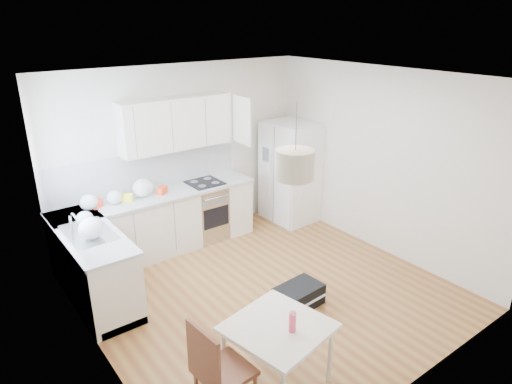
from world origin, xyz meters
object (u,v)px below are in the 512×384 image
at_px(refrigerator, 291,172).
at_px(dining_table, 278,332).
at_px(dining_chair, 225,369).
at_px(gym_bag, 298,296).

distance_m(refrigerator, dining_table, 3.91).
bearing_deg(dining_chair, gym_bag, 22.96).
bearing_deg(refrigerator, dining_chair, -139.54).
distance_m(dining_table, gym_bag, 1.39).
xyz_separation_m(refrigerator, dining_chair, (-3.25, -2.88, -0.34)).
xyz_separation_m(dining_table, gym_bag, (1.02, 0.82, -0.47)).
bearing_deg(refrigerator, gym_bag, -129.79).
distance_m(refrigerator, gym_bag, 2.71).
distance_m(refrigerator, dining_chair, 4.36).
bearing_deg(refrigerator, dining_table, -133.90).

